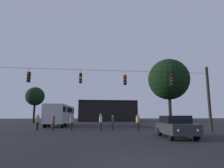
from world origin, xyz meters
The scene contains 13 objects.
ground_plane centered at (0.00, 24.50, 0.00)m, with size 168.00×168.00×0.00m, color black.
overhead_signal_span centered at (-0.07, 12.01, 3.79)m, with size 21.52×0.44×6.56m.
city_bus centered at (-5.67, 23.70, 1.87)m, with size 3.17×11.13×3.00m.
car_near_right centered at (4.44, 6.80, 0.80)m, with size 2.28×4.48×1.52m.
pedestrian_crossing_left centered at (-7.00, 15.70, 0.93)m, with size 0.33×0.41×1.65m.
pedestrian_crossing_center centered at (3.50, 13.49, 0.94)m, with size 0.32×0.41×1.66m.
pedestrian_crossing_right centered at (-3.33, 14.67, 0.88)m, with size 0.33×0.41×1.56m.
pedestrian_near_bus centered at (1.05, 14.82, 0.86)m, with size 0.30×0.40×1.55m.
pedestrian_trailing centered at (-0.32, 13.72, 0.98)m, with size 0.26×0.38×1.72m.
pedestrian_far_side centered at (-5.11, 14.21, 0.94)m, with size 0.36×0.42×1.66m.
corner_building centered at (3.69, 49.12, 2.78)m, with size 15.45×11.24×5.56m.
tree_left_silhouette centered at (-12.61, 35.49, 5.48)m, with size 3.84×3.84×7.44m.
tree_behind_building centered at (10.85, 22.12, 7.14)m, with size 6.38×6.38×10.35m.
Camera 1 is at (-1.67, -6.31, 1.51)m, focal length 30.99 mm.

